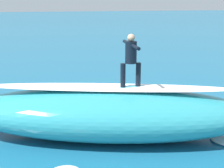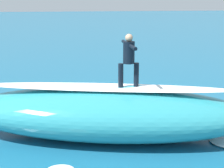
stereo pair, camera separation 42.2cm
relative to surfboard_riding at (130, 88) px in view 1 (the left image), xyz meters
The scene contains 8 objects.
ground_plane 2.80m from the surfboard_riding, 91.23° to the right, with size 120.00×120.00×0.00m, color #196084.
wave_crest 1.08m from the surfboard_riding, 10.83° to the right, with size 9.09×2.68×1.62m, color teal.
wave_foam_lip 0.67m from the surfboard_riding, 10.83° to the right, with size 7.72×0.94×0.08m, color white.
surfboard_riding is the anchor object (origin of this frame).
surfer_riding 0.97m from the surfboard_riding, ahead, with size 0.63×1.51×1.59m.
surfboard_paddling 4.20m from the surfboard_riding, 80.77° to the right, with size 1.93×0.51×0.09m, color silver.
surfer_paddling 4.09m from the surfboard_riding, 79.00° to the right, with size 1.52×1.13×0.31m.
foam_patch_far 2.09m from the surfboard_riding, 96.20° to the right, with size 0.62×0.57×0.08m, color white.
Camera 1 is at (2.00, 12.65, 4.61)m, focal length 58.06 mm.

